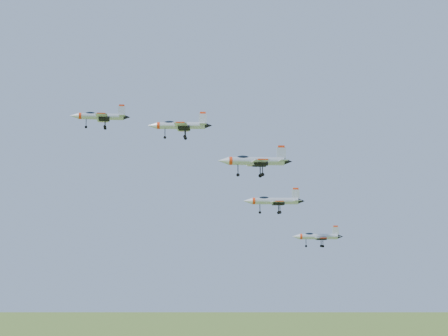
{
  "coord_description": "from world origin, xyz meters",
  "views": [
    {
      "loc": [
        -10.62,
        -123.02,
        133.16
      ],
      "look_at": [
        -3.13,
        -2.48,
        144.99
      ],
      "focal_mm": 50.0,
      "sensor_mm": 36.0,
      "label": 1
    }
  ],
  "objects": [
    {
      "name": "jet_right_high",
      "position": [
        1.05,
        -18.13,
        144.69
      ],
      "size": [
        12.93,
        10.66,
        3.46
      ],
      "rotation": [
        0.0,
        0.0,
        0.05
      ],
      "color": "silver"
    },
    {
      "name": "jet_lead",
      "position": [
        -29.2,
        10.75,
        157.32
      ],
      "size": [
        12.9,
        10.7,
        3.45
      ],
      "rotation": [
        0.0,
        0.0,
        0.09
      ],
      "color": "silver"
    },
    {
      "name": "jet_left_high",
      "position": [
        -11.91,
        -3.81,
        153.08
      ],
      "size": [
        12.59,
        10.4,
        3.36
      ],
      "rotation": [
        0.0,
        0.0,
        -0.06
      ],
      "color": "silver"
    },
    {
      "name": "jet_left_low",
      "position": [
        16.8,
        5.85,
        131.61
      ],
      "size": [
        10.73,
        8.83,
        2.88
      ],
      "rotation": [
        0.0,
        0.0,
        -0.02
      ],
      "color": "silver"
    },
    {
      "name": "jet_right_low",
      "position": [
        5.84,
        -7.09,
        138.4
      ],
      "size": [
        11.67,
        9.59,
        3.13
      ],
      "rotation": [
        0.0,
        0.0,
        -0.02
      ],
      "color": "silver"
    }
  ]
}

